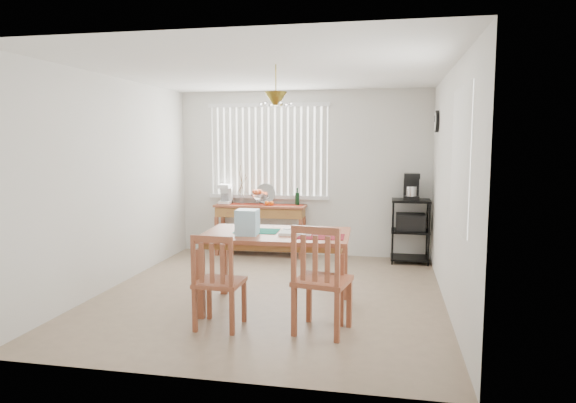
% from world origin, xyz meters
% --- Properties ---
extents(ground, '(4.00, 4.50, 0.01)m').
position_xyz_m(ground, '(0.00, 0.00, -0.01)').
color(ground, gray).
extents(room_shell, '(4.20, 4.70, 2.70)m').
position_xyz_m(room_shell, '(0.00, 0.02, 1.69)').
color(room_shell, silver).
rests_on(room_shell, ground).
extents(sideboard, '(1.44, 0.41, 0.81)m').
position_xyz_m(sideboard, '(-0.63, 2.03, 0.61)').
color(sideboard, '#995034').
rests_on(sideboard, ground).
extents(sideboard_items, '(1.37, 0.34, 0.62)m').
position_xyz_m(sideboard_items, '(-0.88, 2.04, 0.94)').
color(sideboard_items, maroon).
rests_on(sideboard_items, sideboard).
extents(wire_cart, '(0.56, 0.45, 0.95)m').
position_xyz_m(wire_cart, '(1.68, 1.99, 0.57)').
color(wire_cart, black).
rests_on(wire_cart, ground).
extents(cart_items, '(0.22, 0.27, 0.39)m').
position_xyz_m(cart_items, '(1.68, 2.00, 1.13)').
color(cart_items, black).
rests_on(cart_items, wire_cart).
extents(dining_table, '(1.60, 1.06, 0.83)m').
position_xyz_m(dining_table, '(0.18, -0.49, 0.74)').
color(dining_table, '#995034').
rests_on(dining_table, ground).
extents(table_items, '(1.21, 0.54, 0.27)m').
position_xyz_m(table_items, '(0.03, -0.62, 0.93)').
color(table_items, '#14725C').
rests_on(table_items, dining_table).
extents(chair_left, '(0.45, 0.45, 0.94)m').
position_xyz_m(chair_left, '(-0.24, -1.19, 0.46)').
color(chair_left, '#995034').
rests_on(chair_left, ground).
extents(chair_right, '(0.57, 0.57, 1.05)m').
position_xyz_m(chair_right, '(0.75, -1.13, 0.52)').
color(chair_right, '#995034').
rests_on(chair_right, ground).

